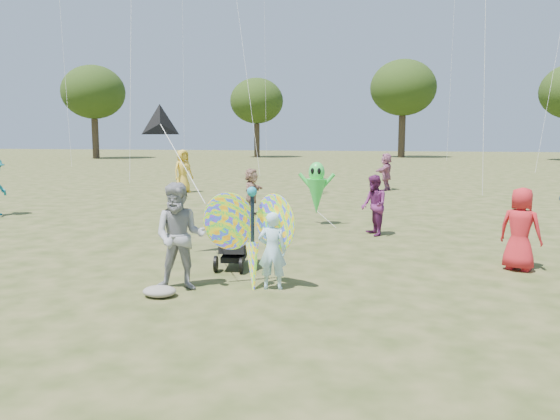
% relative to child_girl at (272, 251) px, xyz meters
% --- Properties ---
extents(ground, '(160.00, 160.00, 0.00)m').
position_rel_child_girl_xyz_m(ground, '(0.03, -0.16, -0.63)').
color(ground, '#51592B').
rests_on(ground, ground).
extents(child_girl, '(0.49, 0.35, 1.25)m').
position_rel_child_girl_xyz_m(child_girl, '(0.00, 0.00, 0.00)').
color(child_girl, '#B1E2FB').
rests_on(child_girl, ground).
extents(adult_man, '(0.95, 0.80, 1.72)m').
position_rel_child_girl_xyz_m(adult_man, '(-1.43, -0.34, 0.23)').
color(adult_man, '#97979C').
rests_on(adult_man, ground).
extents(grey_bag, '(0.52, 0.43, 0.17)m').
position_rel_child_girl_xyz_m(grey_bag, '(-1.59, -0.78, -0.54)').
color(grey_bag, gray).
rests_on(grey_bag, ground).
extents(crowd_a, '(0.89, 0.78, 1.53)m').
position_rel_child_girl_xyz_m(crowd_a, '(4.12, 2.18, 0.14)').
color(crowd_a, red).
rests_on(crowd_a, ground).
extents(crowd_d, '(0.46, 1.35, 1.45)m').
position_rel_child_girl_xyz_m(crowd_d, '(-2.52, 7.94, 0.10)').
color(crowd_d, '#A17663').
rests_on(crowd_d, ground).
extents(crowd_e, '(0.80, 0.89, 1.50)m').
position_rel_child_girl_xyz_m(crowd_e, '(1.35, 5.16, 0.12)').
color(crowd_e, '#68225A').
rests_on(crowd_e, ground).
extents(crowd_g, '(0.99, 1.08, 1.85)m').
position_rel_child_girl_xyz_m(crowd_g, '(-7.19, 13.77, 0.30)').
color(crowd_g, gold).
rests_on(crowd_g, ground).
extents(crowd_j, '(0.92, 1.63, 1.67)m').
position_rel_child_girl_xyz_m(crowd_j, '(1.35, 16.57, 0.21)').
color(crowd_j, '#AB6186').
rests_on(crowd_j, ground).
extents(jogging_stroller, '(0.60, 1.09, 1.09)m').
position_rel_child_girl_xyz_m(jogging_stroller, '(-1.01, 1.25, -0.01)').
color(jogging_stroller, black).
rests_on(jogging_stroller, ground).
extents(butterfly_kite, '(1.74, 0.75, 1.84)m').
position_rel_child_girl_xyz_m(butterfly_kite, '(-0.35, 0.06, 0.22)').
color(butterfly_kite, orange).
rests_on(butterfly_kite, ground).
extents(delta_kite_rig, '(2.08, 2.28, 1.70)m').
position_rel_child_girl_xyz_m(delta_kite_rig, '(-2.64, 1.70, 2.04)').
color(delta_kite_rig, black).
rests_on(delta_kite_rig, ground).
extents(alien_kite, '(1.12, 0.69, 1.74)m').
position_rel_child_girl_xyz_m(alien_kite, '(-0.27, 6.44, 0.34)').
color(alien_kite, '#35E14D').
rests_on(alien_kite, ground).
extents(tree_line, '(91.78, 33.60, 10.79)m').
position_rel_child_girl_xyz_m(tree_line, '(3.70, 44.83, 6.23)').
color(tree_line, '#3A2D21').
rests_on(tree_line, ground).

